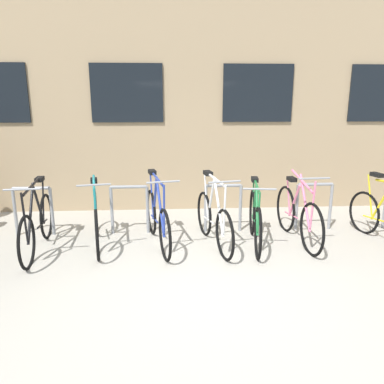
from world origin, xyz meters
name	(u,v)px	position (x,y,z in m)	size (l,w,h in m)	color
ground_plane	(210,289)	(0.00, 0.00, 0.00)	(42.00, 42.00, 0.00)	#B2ADA0
storefront_building	(186,66)	(0.00, 5.97, 2.93)	(28.00, 5.58, 5.86)	tan
bike_rack	(223,202)	(0.41, 1.90, 0.49)	(6.62, 0.05, 0.79)	gray
bicycle_teal	(96,220)	(-1.53, 1.44, 0.38)	(0.50, 1.69, 1.04)	black
bicycle_white	(214,220)	(0.18, 1.32, 0.39)	(0.48, 1.66, 1.08)	black
bicycle_blue	(157,219)	(-0.64, 1.39, 0.40)	(0.53, 1.76, 1.09)	black
bicycle_black	(37,224)	(-2.32, 1.26, 0.39)	(0.44, 1.80, 1.05)	black
bicycle_pink	(298,215)	(1.47, 1.41, 0.40)	(0.44, 1.75, 1.10)	black
bicycle_green	(255,219)	(0.80, 1.32, 0.39)	(0.44, 1.68, 0.98)	black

